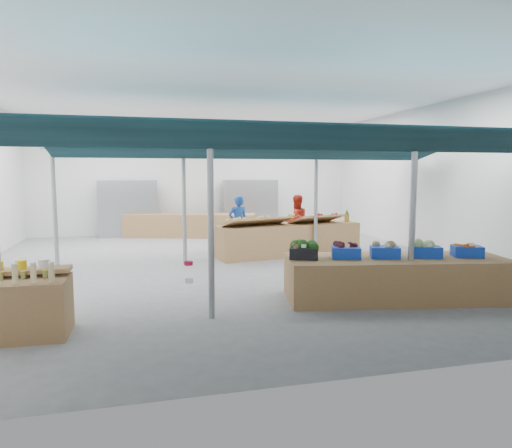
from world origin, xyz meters
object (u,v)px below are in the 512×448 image
object	(u,v)px
crate_stack	(387,279)
vendor_left	(238,223)
veg_counter	(396,278)
vendor_right	(296,222)
fruit_counter	(289,240)

from	to	relation	value
crate_stack	vendor_left	xyz separation A→B (m)	(-1.67, 5.55, 0.50)
veg_counter	vendor_left	bearing A→B (deg)	116.69
veg_counter	vendor_right	bearing A→B (deg)	99.40
crate_stack	fruit_counter	bearing A→B (deg)	95.99
fruit_counter	vendor_left	xyz separation A→B (m)	(-1.20, 1.10, 0.38)
vendor_left	veg_counter	bearing A→B (deg)	97.51
crate_stack	vendor_left	size ratio (longest dim) A/B	0.39
vendor_left	vendor_right	bearing A→B (deg)	171.28
fruit_counter	vendor_left	size ratio (longest dim) A/B	2.50
veg_counter	vendor_right	world-z (taller)	vendor_right
veg_counter	fruit_counter	xyz separation A→B (m)	(-0.49, 4.72, 0.05)
veg_counter	fruit_counter	size ratio (longest dim) A/B	0.96
fruit_counter	veg_counter	bearing A→B (deg)	-92.75
veg_counter	fruit_counter	world-z (taller)	fruit_counter
fruit_counter	vendor_left	bearing A→B (deg)	128.77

